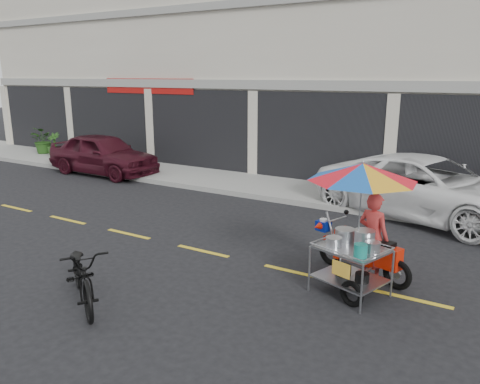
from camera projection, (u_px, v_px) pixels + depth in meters
The scene contains 9 objects.
ground at pixel (295, 272), 8.30m from camera, with size 90.00×90.00×0.00m, color black.
sidewalk at pixel (378, 199), 12.86m from camera, with size 45.00×3.00×0.15m, color gray.
centerline at pixel (295, 272), 8.30m from camera, with size 42.00×0.10×0.01m, color gold.
maroon_sedan at pixel (103, 154), 16.34m from camera, with size 1.69×4.21×1.43m, color #3B0D19.
white_pickup at pixel (428, 188), 11.35m from camera, with size 2.47×5.36×1.49m, color white.
plant_tall at pixel (44, 140), 19.82m from camera, with size 1.01×0.88×1.12m, color #214816.
plant_short at pixel (54, 145), 19.06m from camera, with size 0.55×0.55×0.98m, color #214816.
near_bicycle at pixel (82, 274), 7.05m from camera, with size 0.65×1.86×0.98m, color black.
food_vendor_rig at pixel (364, 208), 7.37m from camera, with size 2.14×2.16×2.18m.
Camera 1 is at (3.11, -7.11, 3.41)m, focal length 35.00 mm.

